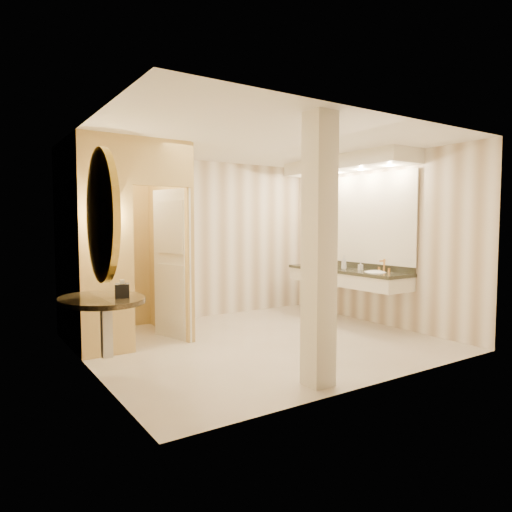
{
  "coord_description": "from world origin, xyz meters",
  "views": [
    {
      "loc": [
        -3.44,
        -5.09,
        1.61
      ],
      "look_at": [
        0.05,
        0.2,
        1.17
      ],
      "focal_mm": 32.0,
      "sensor_mm": 36.0,
      "label": 1
    }
  ],
  "objects": [
    {
      "name": "floor",
      "position": [
        0.0,
        0.0,
        0.0
      ],
      "size": [
        4.5,
        4.5,
        0.0
      ],
      "primitive_type": "plane",
      "color": "beige",
      "rests_on": "ground"
    },
    {
      "name": "ceiling",
      "position": [
        0.0,
        0.0,
        2.7
      ],
      "size": [
        4.5,
        4.5,
        0.0
      ],
      "primitive_type": "plane",
      "rotation": [
        3.14,
        0.0,
        0.0
      ],
      "color": "white",
      "rests_on": "wall_back"
    },
    {
      "name": "wall_back",
      "position": [
        0.0,
        2.0,
        1.35
      ],
      "size": [
        4.5,
        0.02,
        2.7
      ],
      "primitive_type": "cube",
      "color": "white",
      "rests_on": "floor"
    },
    {
      "name": "wall_front",
      "position": [
        0.0,
        -2.0,
        1.35
      ],
      "size": [
        4.5,
        0.02,
        2.7
      ],
      "primitive_type": "cube",
      "color": "white",
      "rests_on": "floor"
    },
    {
      "name": "wall_left",
      "position": [
        -2.25,
        0.0,
        1.35
      ],
      "size": [
        0.02,
        4.0,
        2.7
      ],
      "primitive_type": "cube",
      "color": "white",
      "rests_on": "floor"
    },
    {
      "name": "wall_right",
      "position": [
        2.25,
        0.0,
        1.35
      ],
      "size": [
        0.02,
        4.0,
        2.7
      ],
      "primitive_type": "cube",
      "color": "white",
      "rests_on": "floor"
    },
    {
      "name": "toilet_closet",
      "position": [
        -1.12,
        0.97,
        1.39
      ],
      "size": [
        1.5,
        1.55,
        2.7
      ],
      "color": "#DCBC73",
      "rests_on": "floor"
    },
    {
      "name": "wall_sconce",
      "position": [
        -1.93,
        0.43,
        1.73
      ],
      "size": [
        0.14,
        0.14,
        0.42
      ],
      "color": "gold",
      "rests_on": "toilet_closet"
    },
    {
      "name": "vanity",
      "position": [
        1.98,
        0.35,
        1.63
      ],
      "size": [
        0.75,
        2.47,
        2.09
      ],
      "color": "white",
      "rests_on": "floor"
    },
    {
      "name": "console_shelf",
      "position": [
        -2.21,
        -0.42,
        1.35
      ],
      "size": [
        1.05,
        1.05,
        1.97
      ],
      "color": "black",
      "rests_on": "floor"
    },
    {
      "name": "pillar",
      "position": [
        -0.45,
        -1.69,
        1.35
      ],
      "size": [
        0.26,
        0.26,
        2.7
      ],
      "primitive_type": "cube",
      "color": "white",
      "rests_on": "floor"
    },
    {
      "name": "tissue_box",
      "position": [
        -2.06,
        -0.55,
        0.94
      ],
      "size": [
        0.17,
        0.17,
        0.14
      ],
      "primitive_type": "cube",
      "rotation": [
        0.0,
        0.0,
        -0.31
      ],
      "color": "black",
      "rests_on": "console_shelf"
    },
    {
      "name": "toilet",
      "position": [
        -1.95,
        1.75,
        0.34
      ],
      "size": [
        0.56,
        0.74,
        0.67
      ],
      "primitive_type": "imported",
      "rotation": [
        0.0,
        0.0,
        2.83
      ],
      "color": "white",
      "rests_on": "floor"
    },
    {
      "name": "soap_bottle_a",
      "position": [
        1.97,
        0.06,
        0.94
      ],
      "size": [
        0.06,
        0.06,
        0.14
      ],
      "primitive_type": "imported",
      "rotation": [
        0.0,
        0.0,
        -0.01
      ],
      "color": "beige",
      "rests_on": "vanity"
    },
    {
      "name": "soap_bottle_b",
      "position": [
        1.83,
        0.77,
        0.93
      ],
      "size": [
        0.09,
        0.09,
        0.11
      ],
      "primitive_type": "imported",
      "rotation": [
        0.0,
        0.0,
        -0.0
      ],
      "color": "silver",
      "rests_on": "vanity"
    },
    {
      "name": "soap_bottle_c",
      "position": [
        1.85,
        0.32,
        0.99
      ],
      "size": [
        0.09,
        0.09,
        0.23
      ],
      "primitive_type": "imported",
      "rotation": [
        0.0,
        0.0,
        0.05
      ],
      "color": "#C6B28C",
      "rests_on": "vanity"
    }
  ]
}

